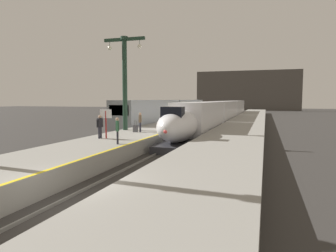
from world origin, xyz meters
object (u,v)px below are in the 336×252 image
(passenger_near_edge, at_px, (140,121))
(passenger_far_waiting, at_px, (117,129))
(regional_train_adjacent, at_px, (171,110))
(passenger_mid_platform, at_px, (100,125))
(rolling_suitcase, at_px, (135,129))
(highspeed_train_main, at_px, (222,112))
(station_column_mid, at_px, (125,74))
(departure_info_board, at_px, (106,118))

(passenger_near_edge, relative_size, passenger_far_waiting, 1.00)
(passenger_near_edge, bearing_deg, passenger_far_waiting, -78.29)
(regional_train_adjacent, distance_m, passenger_mid_platform, 27.47)
(regional_train_adjacent, xyz_separation_m, passenger_far_waiting, (5.68, -29.34, -0.09))
(passenger_far_waiting, xyz_separation_m, rolling_suitcase, (-1.82, 6.80, -0.69))
(passenger_mid_platform, relative_size, passenger_far_waiting, 1.00)
(regional_train_adjacent, bearing_deg, passenger_far_waiting, -79.04)
(highspeed_train_main, relative_size, rolling_suitcase, 57.41)
(passenger_near_edge, bearing_deg, regional_train_adjacent, 100.73)
(passenger_near_edge, xyz_separation_m, passenger_mid_platform, (-1.03, -4.97, 0.00))
(rolling_suitcase, bearing_deg, passenger_near_edge, 31.33)
(passenger_near_edge, xyz_separation_m, passenger_far_waiting, (1.46, -7.03, 0.00))
(highspeed_train_main, relative_size, regional_train_adjacent, 1.54)
(station_column_mid, relative_size, departure_info_board, 4.02)
(passenger_mid_platform, relative_size, rolling_suitcase, 1.72)
(highspeed_train_main, xyz_separation_m, passenger_near_edge, (-3.87, -22.80, 0.08))
(regional_train_adjacent, relative_size, station_column_mid, 4.29)
(departure_info_board, bearing_deg, highspeed_train_main, 80.70)
(passenger_mid_platform, xyz_separation_m, rolling_suitcase, (0.67, 4.75, -0.69))
(station_column_mid, xyz_separation_m, rolling_suitcase, (1.66, -1.42, -4.87))
(passenger_mid_platform, bearing_deg, passenger_far_waiting, -39.53)
(station_column_mid, distance_m, passenger_mid_platform, 7.52)
(station_column_mid, distance_m, passenger_near_edge, 4.80)
(regional_train_adjacent, bearing_deg, highspeed_train_main, 3.47)
(rolling_suitcase, bearing_deg, station_column_mid, 139.47)
(station_column_mid, relative_size, passenger_far_waiting, 5.04)
(rolling_suitcase, xyz_separation_m, departure_info_board, (-0.28, -4.55, 1.20))
(highspeed_train_main, distance_m, passenger_far_waiting, 29.93)
(station_column_mid, height_order, rolling_suitcase, station_column_mid)
(highspeed_train_main, distance_m, passenger_mid_platform, 28.20)
(passenger_near_edge, bearing_deg, station_column_mid, 149.40)
(station_column_mid, relative_size, rolling_suitcase, 8.68)
(passenger_far_waiting, bearing_deg, passenger_near_edge, 101.71)
(regional_train_adjacent, height_order, departure_info_board, regional_train_adjacent)
(regional_train_adjacent, xyz_separation_m, passenger_mid_platform, (3.19, -27.28, -0.09))
(passenger_near_edge, bearing_deg, highspeed_train_main, 80.36)
(highspeed_train_main, bearing_deg, regional_train_adjacent, -176.53)
(highspeed_train_main, distance_m, station_column_mid, 22.80)
(passenger_far_waiting, height_order, departure_info_board, departure_info_board)
(highspeed_train_main, xyz_separation_m, rolling_suitcase, (-4.24, -23.03, -0.60))
(rolling_suitcase, bearing_deg, departure_info_board, -93.49)
(regional_train_adjacent, distance_m, station_column_mid, 21.62)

